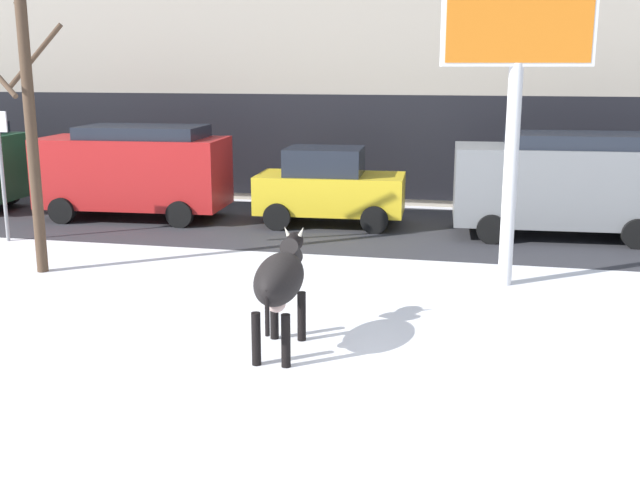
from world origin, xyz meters
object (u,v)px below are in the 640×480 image
pedestrian_near_billboard (561,179)px  bare_tree_right_lot (30,115)px  car_red_van (135,169)px  pedestrian_by_cars (75,165)px  billboard (519,31)px  car_yellow_hatchback (329,187)px  car_grey_van (561,182)px  street_sign (1,165)px  cow_black (281,279)px

pedestrian_near_billboard → bare_tree_right_lot: bearing=-140.6°
car_red_van → pedestrian_by_cars: car_red_van is taller
billboard → car_yellow_hatchback: size_ratio=1.55×
car_yellow_hatchback → pedestrian_near_billboard: bearing=26.7°
car_red_van → pedestrian_near_billboard: bearing=16.3°
car_grey_van → car_red_van: bearing=-179.7°
car_grey_van → street_sign: 12.23m
cow_black → pedestrian_near_billboard: 12.00m
pedestrian_near_billboard → pedestrian_by_cars: 13.95m
car_yellow_hatchback → pedestrian_near_billboard: car_yellow_hatchback is taller
car_grey_van → street_sign: street_sign is taller
car_grey_van → bare_tree_right_lot: size_ratio=0.84×
pedestrian_near_billboard → bare_tree_right_lot: size_ratio=0.31×
car_yellow_hatchback → pedestrian_near_billboard: 6.24m
billboard → bare_tree_right_lot: size_ratio=0.99×
pedestrian_near_billboard → bare_tree_right_lot: (-9.94, -8.17, 2.01)m
car_yellow_hatchback → street_sign: street_sign is taller
cow_black → pedestrian_by_cars: 14.59m
pedestrian_by_cars → street_sign: size_ratio=0.61×
bare_tree_right_lot → street_sign: bare_tree_right_lot is taller
pedestrian_by_cars → pedestrian_near_billboard: bearing=0.0°
pedestrian_near_billboard → pedestrian_by_cars: size_ratio=1.00×
car_grey_van → billboard: bearing=-106.2°
car_red_van → street_sign: 3.44m
billboard → pedestrian_near_billboard: billboard is taller
cow_black → billboard: size_ratio=0.34×
car_grey_van → pedestrian_by_cars: (-13.67, 3.00, -0.36)m
cow_black → pedestrian_by_cars: bearing=130.3°
car_red_van → pedestrian_near_billboard: car_red_van is taller
car_red_van → car_yellow_hatchback: 4.93m
bare_tree_right_lot → street_sign: bearing=135.9°
billboard → car_red_van: bearing=155.2°
billboard → pedestrian_by_cars: (-12.44, 7.22, -3.43)m
pedestrian_near_billboard → pedestrian_by_cars: bearing=180.0°
pedestrian_near_billboard → pedestrian_by_cars: (-13.95, 0.00, 0.00)m
car_grey_van → street_sign: size_ratio=1.67×
car_red_van → pedestrian_near_billboard: (10.50, 3.06, -0.36)m
car_yellow_hatchback → car_red_van: bearing=-177.0°
cow_black → car_yellow_hatchback: size_ratio=0.53×
car_grey_van → bare_tree_right_lot: (-9.66, -5.16, 1.65)m
car_red_van → billboard: bearing=-24.8°
car_red_van → car_yellow_hatchback: car_red_van is taller
cow_black → car_yellow_hatchback: (-1.08, 8.32, -0.07)m
car_yellow_hatchback → pedestrian_by_cars: (-8.37, 2.80, -0.05)m
billboard → car_red_van: 10.37m
billboard → car_yellow_hatchback: (-4.08, 4.42, -3.39)m
car_grey_van → street_sign: (-11.83, -3.06, 0.43)m
pedestrian_near_billboard → billboard: bearing=-101.8°
pedestrian_near_billboard → pedestrian_by_cars: same height
cow_black → car_grey_van: bearing=62.5°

